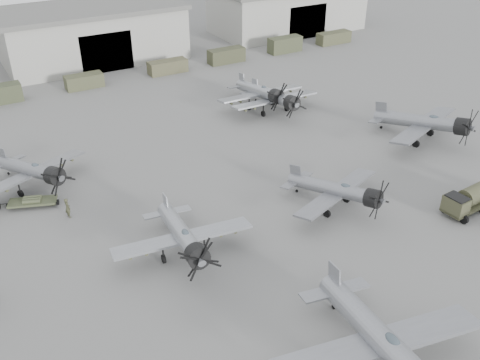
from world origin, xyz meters
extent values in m
plane|color=#5C5B59|center=(0.00, 0.00, 0.00)|extent=(220.00, 220.00, 0.00)
cube|color=#9D9D93|center=(0.00, 62.00, 4.00)|extent=(28.00, 14.00, 8.00)
cube|color=#605F5B|center=(0.00, 62.00, 8.35)|extent=(29.00, 14.80, 0.70)
cube|color=black|center=(0.00, 55.20, 3.00)|extent=(8.12, 0.40, 6.00)
cube|color=#9D9D93|center=(38.00, 62.00, 4.00)|extent=(28.00, 14.00, 8.00)
cube|color=black|center=(38.00, 55.20, 3.00)|extent=(8.12, 0.40, 6.00)
cube|color=#43452D|center=(-5.27, 50.00, 0.98)|extent=(5.36, 2.20, 1.96)
cube|color=#4A4930|center=(7.76, 50.00, 0.99)|extent=(6.05, 2.20, 1.97)
cube|color=#3A3C27|center=(18.11, 50.00, 1.14)|extent=(6.06, 2.20, 2.27)
cube|color=#3C412A|center=(29.60, 50.00, 1.30)|extent=(5.92, 2.20, 2.60)
cube|color=#43452D|center=(40.24, 50.00, 1.02)|extent=(6.45, 2.20, 2.04)
cylinder|color=gray|center=(-3.16, -8.42, 2.46)|extent=(3.71, 11.94, 3.49)
cube|color=gray|center=(-3.28, -9.08, 2.18)|extent=(14.16, 4.86, 0.63)
cube|color=gray|center=(-2.24, -3.25, 2.63)|extent=(0.46, 1.85, 2.23)
ellipsoid|color=#3F4C54|center=(-3.47, -10.18, 3.47)|extent=(0.89, 1.44, 0.62)
cylinder|color=black|center=(-1.23, -9.67, 0.39)|extent=(0.46, 0.93, 0.89)
cylinder|color=black|center=(-2.30, -3.58, 0.17)|extent=(0.19, 0.37, 0.36)
cylinder|color=#96999E|center=(-9.06, 7.98, 2.03)|extent=(2.58, 9.86, 2.88)
cylinder|color=black|center=(-9.59, 3.68, 2.72)|extent=(1.92, 1.66, 1.92)
cube|color=#96999E|center=(-9.13, 7.43, 1.80)|extent=(11.67, 3.44, 0.52)
cube|color=#96999E|center=(-8.52, 12.27, 2.17)|extent=(0.30, 1.53, 1.84)
ellipsoid|color=#3F4C54|center=(-9.24, 6.51, 2.86)|extent=(0.68, 1.16, 0.52)
cylinder|color=black|center=(-10.89, 7.46, 0.32)|extent=(0.35, 0.76, 0.74)
cylinder|color=black|center=(-7.41, 7.03, 0.32)|extent=(0.35, 0.76, 0.74)
cylinder|color=black|center=(-8.56, 12.00, 0.14)|extent=(0.15, 0.31, 0.29)
cylinder|color=gray|center=(5.96, 7.29, 1.95)|extent=(4.31, 9.30, 2.76)
cylinder|color=black|center=(7.31, 3.36, 2.61)|extent=(2.04, 1.87, 1.84)
cube|color=gray|center=(6.13, 6.79, 1.72)|extent=(11.09, 5.45, 0.50)
cube|color=gray|center=(4.60, 11.22, 2.09)|extent=(0.58, 1.43, 1.77)
ellipsoid|color=#3F4C54|center=(6.42, 5.95, 2.75)|extent=(0.85, 1.18, 0.50)
cylinder|color=black|center=(4.60, 6.07, 0.31)|extent=(0.46, 0.75, 0.71)
cylinder|color=black|center=(7.78, 7.17, 0.31)|extent=(0.46, 0.75, 0.71)
cylinder|color=black|center=(4.69, 10.97, 0.13)|extent=(0.19, 0.30, 0.28)
cylinder|color=gray|center=(23.74, 13.72, 2.28)|extent=(5.15, 10.83, 3.23)
cylinder|color=black|center=(25.38, 9.15, 3.05)|extent=(2.40, 2.20, 2.15)
cube|color=gray|center=(23.95, 13.14, 2.01)|extent=(12.92, 6.50, 0.58)
cube|color=gray|center=(22.11, 18.29, 2.44)|extent=(0.70, 1.66, 2.06)
ellipsoid|color=#3F4C54|center=(24.30, 12.17, 3.21)|extent=(1.00, 1.38, 0.58)
cylinder|color=black|center=(22.18, 12.28, 0.36)|extent=(0.55, 0.88, 0.83)
cylinder|color=black|center=(25.87, 13.61, 0.36)|extent=(0.55, 0.88, 0.83)
cylinder|color=black|center=(22.21, 18.00, 0.15)|extent=(0.23, 0.35, 0.33)
cylinder|color=gray|center=(-17.69, 25.02, 2.03)|extent=(5.19, 9.50, 2.88)
cylinder|color=black|center=(-15.95, 21.06, 2.72)|extent=(2.19, 2.04, 1.92)
cube|color=gray|center=(-17.47, 24.52, 1.80)|extent=(11.35, 6.49, 0.52)
cube|color=gray|center=(-19.43, 28.99, 2.17)|extent=(0.72, 1.45, 1.84)
ellipsoid|color=#3F4C54|center=(-17.10, 23.68, 2.86)|extent=(0.95, 1.23, 0.52)
cylinder|color=black|center=(-18.99, 23.65, 0.32)|extent=(0.53, 0.78, 0.74)
cylinder|color=black|center=(-15.79, 25.05, 0.32)|extent=(0.53, 0.78, 0.74)
cylinder|color=black|center=(-19.32, 28.73, 0.14)|extent=(0.22, 0.31, 0.29)
cylinder|color=#96999E|center=(13.50, 29.11, 2.09)|extent=(1.56, 10.06, 2.96)
cylinder|color=black|center=(13.44, 24.66, 2.79)|extent=(1.82, 1.52, 1.97)
cube|color=#96999E|center=(13.49, 28.54, 1.85)|extent=(11.86, 2.26, 0.53)
cube|color=#96999E|center=(13.56, 33.55, 2.23)|extent=(0.14, 1.58, 1.89)
ellipsoid|color=#3F4C54|center=(13.48, 27.59, 2.94)|extent=(0.58, 1.14, 0.53)
cylinder|color=black|center=(11.69, 28.38, 0.33)|extent=(0.28, 0.76, 0.76)
cylinder|color=black|center=(15.29, 28.32, 0.33)|extent=(0.28, 0.76, 0.76)
cylinder|color=black|center=(13.56, 33.27, 0.14)|extent=(0.12, 0.30, 0.30)
cylinder|color=#96999E|center=(13.05, 31.90, 2.09)|extent=(1.56, 10.06, 2.96)
cylinder|color=black|center=(12.98, 27.45, 2.79)|extent=(1.82, 1.52, 1.97)
cube|color=#96999E|center=(13.04, 31.33, 1.85)|extent=(11.86, 2.26, 0.53)
cube|color=#96999E|center=(13.11, 36.34, 2.23)|extent=(0.14, 1.58, 1.89)
ellipsoid|color=#3F4C54|center=(13.03, 30.38, 2.94)|extent=(0.58, 1.14, 0.53)
cylinder|color=black|center=(11.24, 31.16, 0.33)|extent=(0.28, 0.76, 0.76)
cylinder|color=black|center=(14.83, 31.11, 0.33)|extent=(0.28, 0.76, 0.76)
cylinder|color=black|center=(13.11, 36.06, 0.14)|extent=(0.12, 0.30, 0.30)
cube|color=#3D3E29|center=(16.87, 0.35, 0.69)|extent=(6.56, 2.59, 0.23)
cube|color=#3D3E29|center=(14.40, 0.16, 1.42)|extent=(1.62, 2.21, 1.56)
cylinder|color=#3D3E29|center=(17.69, 0.41, 1.60)|extent=(4.34, 2.06, 1.74)
cube|color=black|center=(14.40, 0.16, 2.25)|extent=(1.51, 1.93, 0.14)
cylinder|color=black|center=(14.57, -0.88, 0.41)|extent=(0.34, 0.84, 0.82)
cylinder|color=black|center=(18.98, 1.57, 0.41)|extent=(0.34, 0.84, 0.82)
cylinder|color=black|center=(-21.01, 22.26, 0.52)|extent=(1.32, 0.56, 0.09)
cube|color=#3F452D|center=(-18.33, 21.27, 0.52)|extent=(4.64, 3.02, 0.21)
cylinder|color=black|center=(-18.33, 21.27, 0.23)|extent=(1.79, 1.07, 0.50)
cylinder|color=#3F452D|center=(-18.33, 21.27, 0.74)|extent=(1.63, 0.90, 0.37)
imported|color=#3A3C27|center=(-15.86, 17.82, 0.98)|extent=(0.63, 0.81, 1.95)
camera|label=1|loc=(-22.46, -25.06, 27.61)|focal=40.00mm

